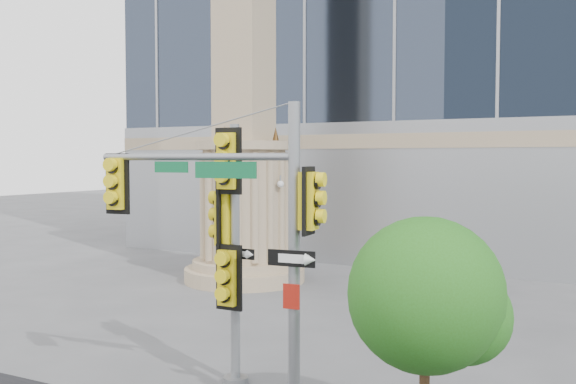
% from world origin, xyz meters
% --- Properties ---
extents(ground, '(120.00, 120.00, 0.00)m').
position_xyz_m(ground, '(0.00, 0.00, 0.00)').
color(ground, '#545456').
rests_on(ground, ground).
extents(monument, '(4.40, 4.40, 16.60)m').
position_xyz_m(monument, '(-6.00, 9.00, 5.52)').
color(monument, tan).
rests_on(monument, ground).
extents(main_signal_pole, '(4.21, 0.78, 5.42)m').
position_xyz_m(main_signal_pole, '(0.41, -1.60, 3.36)').
color(main_signal_pole, slate).
rests_on(main_signal_pole, ground).
extents(secondary_signal_pole, '(0.88, 0.66, 5.16)m').
position_xyz_m(secondary_signal_pole, '(-0.63, -0.34, 3.03)').
color(secondary_signal_pole, slate).
rests_on(secondary_signal_pole, ground).
extents(street_tree, '(2.34, 2.29, 3.65)m').
position_xyz_m(street_tree, '(3.73, -1.78, 2.40)').
color(street_tree, tan).
rests_on(street_tree, ground).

